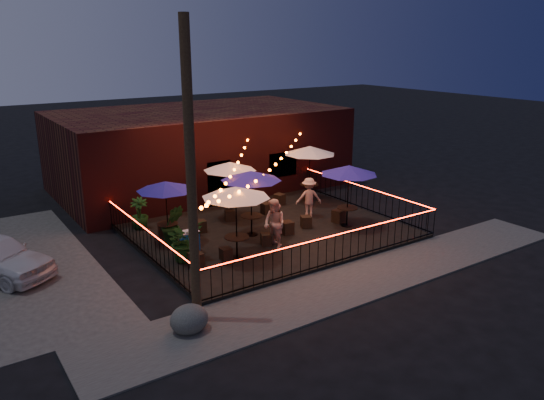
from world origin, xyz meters
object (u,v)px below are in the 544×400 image
Objects in this scene: cafe_table_0 at (236,193)px; cafe_table_2 at (251,177)px; cafe_table_1 at (165,187)px; cafe_table_4 at (349,171)px; cooler at (190,242)px; cafe_table_5 at (310,151)px; boulder at (189,319)px; utility_pole at (191,180)px; cafe_table_3 at (230,167)px.

cafe_table_0 is 2.34m from cafe_table_2.
cafe_table_1 is 3.18m from cafe_table_2.
cooler is (-6.53, 0.91, -1.88)m from cafe_table_4.
cafe_table_5 is 12.29m from boulder.
utility_pole reaches higher than cafe_table_1.
cooler is at bearing 130.94° from cafe_table_0.
cafe_table_2 is 1.06× the size of cafe_table_3.
cooler is at bearing -140.47° from cafe_table_3.
cafe_table_4 is (8.31, 3.26, -1.55)m from utility_pole.
cafe_table_2 is 7.34m from boulder.
cafe_table_1 is 3.17× the size of cooler.
cafe_table_3 is at bearing 134.51° from cafe_table_4.
utility_pole is 3.68m from boulder.
cafe_table_3 is at bearing 18.09° from cafe_table_1.
cafe_table_5 is 3.13× the size of boulder.
cafe_table_5 reaches higher than boulder.
cafe_table_0 reaches higher than cafe_table_1.
cafe_table_3 reaches higher than boulder.
boulder is at bearing -135.84° from utility_pole.
cafe_table_1 is at bearing 159.07° from cafe_table_2.
cafe_table_1 is 2.74× the size of boulder.
cafe_table_2 is 2.24m from cafe_table_3.
cafe_table_2 is at bearing 9.46° from cooler.
cafe_table_0 is at bearing -134.30° from cafe_table_2.
boulder is at bearing -113.77° from cooler.
cafe_table_4 reaches higher than boulder.
cafe_table_4 is 2.95× the size of boulder.
cafe_table_2 is 0.92× the size of cafe_table_4.
boulder is at bearing -135.30° from cafe_table_2.
boulder is at bearing -157.18° from cafe_table_4.
cafe_table_1 is (1.60, 5.66, -1.72)m from utility_pole.
cafe_table_0 is 0.91× the size of cafe_table_4.
cafe_table_4 is (3.42, -3.47, 0.08)m from cafe_table_3.
cafe_table_2 reaches higher than cafe_table_1.
cooler is at bearing -172.64° from cafe_table_2.
cooler is at bearing 64.14° from boulder.
cafe_table_4 is at bearing -45.49° from cafe_table_3.
boulder is (-0.44, -0.43, -3.63)m from utility_pole.
cafe_table_3 is at bearing -177.85° from cafe_table_5.
cafe_table_5 is at bearing 22.32° from cooler.
cafe_table_4 is at bearing -19.64° from cafe_table_1.
boulder is (-3.37, -3.27, -2.12)m from cafe_table_0.
cafe_table_0 reaches higher than cafe_table_2.
utility_pole is 2.83× the size of cafe_table_4.
cafe_table_1 reaches higher than boulder.
cafe_table_3 is 0.87× the size of cafe_table_4.
cafe_table_1 is 0.93× the size of cafe_table_4.
cafe_table_0 reaches higher than cafe_table_3.
cafe_table_2 reaches higher than cafe_table_3.
cafe_table_0 is 3.08× the size of cooler.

